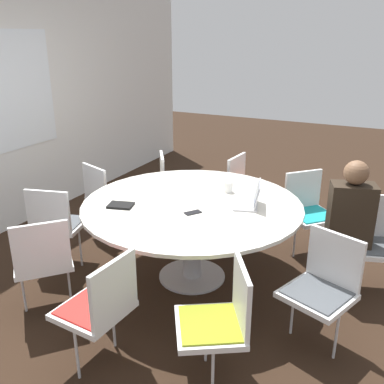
# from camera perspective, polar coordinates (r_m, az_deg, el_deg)

# --- Properties ---
(ground_plane) EXTENTS (16.00, 16.00, 0.00)m
(ground_plane) POSITION_cam_1_polar(r_m,az_deg,el_deg) (4.10, 0.00, -11.20)
(ground_plane) COLOR black
(conference_table) EXTENTS (1.93, 1.93, 0.75)m
(conference_table) POSITION_cam_1_polar(r_m,az_deg,el_deg) (3.81, 0.00, -2.93)
(conference_table) COLOR #B7B7BC
(conference_table) RESTS_ON ground_plane
(chair_0) EXTENTS (0.53, 0.55, 0.84)m
(chair_0) POSITION_cam_1_polar(r_m,az_deg,el_deg) (4.04, 23.15, -5.55)
(chair_0) COLOR white
(chair_0) RESTS_ON ground_plane
(chair_1) EXTENTS (0.61, 0.61, 0.84)m
(chair_1) POSITION_cam_1_polar(r_m,az_deg,el_deg) (4.49, 15.29, -1.97)
(chair_1) COLOR white
(chair_1) RESTS_ON ground_plane
(chair_2) EXTENTS (0.48, 0.46, 0.84)m
(chair_2) POSITION_cam_1_polar(r_m,az_deg,el_deg) (4.95, 7.18, 0.71)
(chair_2) COLOR white
(chair_2) RESTS_ON ground_plane
(chair_3) EXTENTS (0.60, 0.59, 0.84)m
(chair_3) POSITION_cam_1_polar(r_m,az_deg,el_deg) (5.05, -2.51, 1.24)
(chair_3) COLOR white
(chair_3) RESTS_ON ground_plane
(chair_4) EXTENTS (0.54, 0.56, 0.84)m
(chair_4) POSITION_cam_1_polar(r_m,az_deg,el_deg) (4.77, -11.39, -0.31)
(chair_4) COLOR white
(chair_4) RESTS_ON ground_plane
(chair_5) EXTENTS (0.52, 0.54, 0.84)m
(chair_5) POSITION_cam_1_polar(r_m,az_deg,el_deg) (4.23, -17.62, -3.65)
(chair_5) COLOR white
(chair_5) RESTS_ON ground_plane
(chair_6) EXTENTS (0.61, 0.61, 0.84)m
(chair_6) POSITION_cam_1_polar(r_m,az_deg,el_deg) (3.59, -19.29, -8.25)
(chair_6) COLOR white
(chair_6) RESTS_ON ground_plane
(chair_7) EXTENTS (0.47, 0.45, 0.84)m
(chair_7) POSITION_cam_1_polar(r_m,az_deg,el_deg) (2.94, -12.13, -14.34)
(chair_7) COLOR white
(chair_7) RESTS_ON ground_plane
(chair_8) EXTENTS (0.59, 0.59, 0.84)m
(chair_8) POSITION_cam_1_polar(r_m,az_deg,el_deg) (2.77, 3.82, -16.22)
(chair_8) COLOR white
(chair_8) RESTS_ON ground_plane
(chair_9) EXTENTS (0.55, 0.56, 0.84)m
(chair_9) POSITION_cam_1_polar(r_m,az_deg,el_deg) (3.21, 17.07, -11.54)
(chair_9) COLOR white
(chair_9) RESTS_ON ground_plane
(person_0) EXTENTS (0.33, 0.41, 1.19)m
(person_0) POSITION_cam_1_polar(r_m,az_deg,el_deg) (3.83, 20.37, -3.31)
(person_0) COLOR #2D2319
(person_0) RESTS_ON ground_plane
(laptop) EXTENTS (0.35, 0.30, 0.21)m
(laptop) POSITION_cam_1_polar(r_m,az_deg,el_deg) (3.71, 7.80, -1.05)
(laptop) COLOR silver
(laptop) RESTS_ON conference_table
(spiral_notebook) EXTENTS (0.20, 0.24, 0.02)m
(spiral_notebook) POSITION_cam_1_polar(r_m,az_deg,el_deg) (3.73, -9.50, -1.76)
(spiral_notebook) COLOR black
(spiral_notebook) RESTS_ON conference_table
(coffee_cup) EXTENTS (0.08, 0.08, 0.10)m
(coffee_cup) POSITION_cam_1_polar(r_m,az_deg,el_deg) (4.02, 4.90, 0.68)
(coffee_cup) COLOR white
(coffee_cup) RESTS_ON conference_table
(cell_phone) EXTENTS (0.15, 0.14, 0.01)m
(cell_phone) POSITION_cam_1_polar(r_m,az_deg,el_deg) (3.55, 0.11, -2.76)
(cell_phone) COLOR black
(cell_phone) RESTS_ON conference_table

